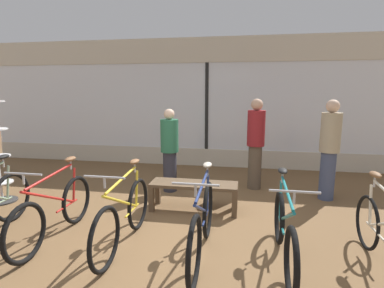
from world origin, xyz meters
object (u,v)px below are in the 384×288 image
at_px(bicycle_center_right, 202,224).
at_px(customer_near_rack, 329,148).
at_px(customer_mid_floor, 256,142).
at_px(display_bench, 194,188).
at_px(bicycle_center_left, 124,216).
at_px(bicycle_right, 284,233).
at_px(customer_by_window, 170,149).
at_px(bicycle_left, 55,211).

distance_m(bicycle_center_right, customer_near_rack, 3.02).
bearing_deg(customer_mid_floor, display_bench, -127.44).
xyz_separation_m(bicycle_center_right, customer_near_rack, (1.92, 2.27, 0.53)).
xyz_separation_m(bicycle_center_left, bicycle_right, (1.91, -0.07, -0.02)).
distance_m(bicycle_center_right, display_bench, 1.40).
bearing_deg(bicycle_center_right, customer_by_window, 113.02).
distance_m(customer_near_rack, customer_by_window, 2.87).
bearing_deg(display_bench, bicycle_center_right, -76.38).
bearing_deg(customer_by_window, bicycle_right, -49.79).
height_order(customer_near_rack, customer_by_window, customer_near_rack).
bearing_deg(bicycle_center_right, display_bench, 103.62).
xyz_separation_m(bicycle_right, customer_near_rack, (1.00, 2.25, 0.57)).
distance_m(bicycle_center_right, customer_by_window, 2.45).
xyz_separation_m(bicycle_left, bicycle_center_left, (0.96, -0.01, 0.01)).
relative_size(customer_near_rack, customer_by_window, 1.12).
relative_size(bicycle_center_right, bicycle_right, 1.07).
bearing_deg(customer_near_rack, customer_mid_floor, 162.54).
relative_size(bicycle_right, customer_by_window, 1.07).
relative_size(bicycle_center_left, bicycle_right, 1.02).
relative_size(bicycle_left, customer_mid_floor, 0.99).
bearing_deg(customer_by_window, display_bench, -54.58).
relative_size(bicycle_center_left, customer_near_rack, 0.98).
distance_m(bicycle_left, customer_near_rack, 4.47).
xyz_separation_m(bicycle_center_left, customer_mid_floor, (1.66, 2.57, 0.54)).
height_order(bicycle_left, customer_by_window, customer_by_window).
distance_m(bicycle_center_left, bicycle_center_right, 1.00).
bearing_deg(bicycle_center_left, customer_mid_floor, 57.09).
relative_size(bicycle_center_right, customer_mid_floor, 1.02).
height_order(bicycle_left, customer_mid_floor, customer_mid_floor).
bearing_deg(bicycle_right, bicycle_center_left, 177.83).
bearing_deg(customer_mid_floor, bicycle_center_right, -104.13).
height_order(bicycle_center_left, customer_by_window, customer_by_window).
relative_size(bicycle_left, customer_near_rack, 0.99).
xyz_separation_m(customer_near_rack, customer_mid_floor, (-1.25, 0.39, -0.00)).
distance_m(customer_by_window, customer_mid_floor, 1.68).
bearing_deg(customer_mid_floor, bicycle_left, -135.65).
bearing_deg(customer_by_window, customer_mid_floor, 15.18).
bearing_deg(bicycle_center_right, bicycle_center_left, 174.71).
xyz_separation_m(customer_near_rack, customer_by_window, (-2.87, -0.04, -0.11)).
relative_size(bicycle_center_right, display_bench, 1.30).
bearing_deg(bicycle_left, customer_mid_floor, 44.35).
bearing_deg(bicycle_center_right, bicycle_right, 1.22).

